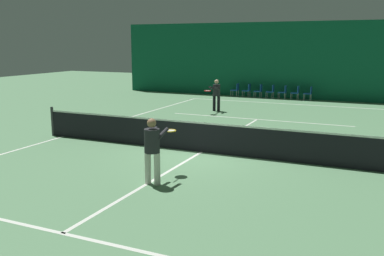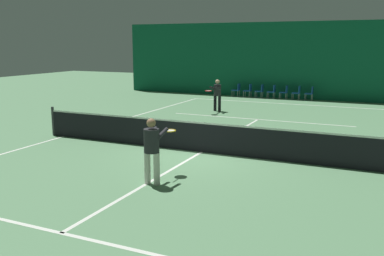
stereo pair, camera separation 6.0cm
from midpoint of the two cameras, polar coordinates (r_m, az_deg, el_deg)
name	(u,v)px [view 2 (the right image)]	position (r m, az deg, el deg)	size (l,w,h in m)	color
ground_plane	(202,152)	(13.42, 1.41, -3.23)	(60.00, 60.00, 0.00)	#56845B
backdrop_curtain	(296,61)	(26.86, 13.74, 8.73)	(23.00, 0.12, 4.62)	#0F5138
court_line_baseline_far	(285,104)	(24.62, 12.38, 3.18)	(11.00, 0.10, 0.00)	silver
court_line_service_far	(258,119)	(19.34, 8.88, 1.14)	(8.25, 0.10, 0.00)	silver
court_line_service_near	(61,233)	(8.25, -16.83, -13.27)	(8.25, 0.10, 0.00)	silver
court_line_sideline_left	(64,136)	(16.32, -16.64, -1.08)	(0.10, 23.80, 0.00)	silver
court_line_centre	(202,152)	(13.42, 1.41, -3.22)	(0.10, 12.80, 0.00)	silver
tennis_net	(202,136)	(13.31, 1.43, -1.10)	(12.00, 0.10, 1.07)	black
player_near	(152,146)	(10.27, -5.12, -2.39)	(0.41, 1.34, 1.62)	beige
player_far	(217,93)	(21.34, 3.43, 4.70)	(0.48, 1.34, 1.58)	black
courtside_chair_0	(237,89)	(27.35, 6.09, 5.18)	(0.44, 0.44, 0.84)	#99999E
courtside_chair_1	(249,90)	(27.12, 7.61, 5.10)	(0.44, 0.44, 0.84)	#99999E
courtside_chair_2	(260,90)	(26.91, 9.16, 5.00)	(0.44, 0.44, 0.84)	#99999E
courtside_chair_3	(272,91)	(26.72, 10.73, 4.91)	(0.44, 0.44, 0.84)	#99999E
courtside_chair_4	(285,91)	(26.55, 12.32, 4.81)	(0.44, 0.44, 0.84)	#99999E
courtside_chair_5	(297,92)	(26.40, 13.93, 4.70)	(0.44, 0.44, 0.84)	#99999E
courtside_chair_6	(310,92)	(26.27, 15.56, 4.59)	(0.44, 0.44, 0.84)	#99999E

